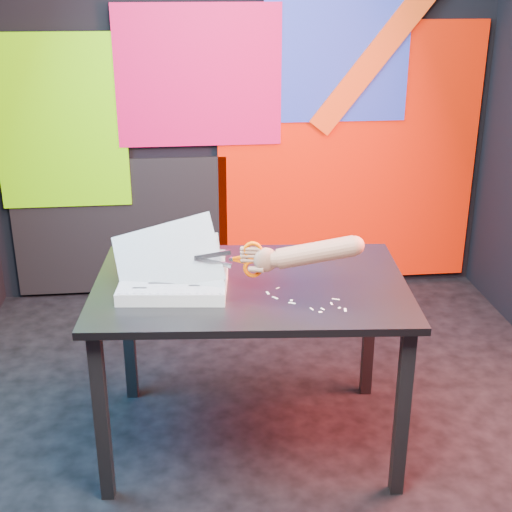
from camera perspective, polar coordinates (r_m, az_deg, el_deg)
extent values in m
cube|color=black|center=(3.34, 1.31, -13.07)|extent=(3.00, 3.00, 0.01)
cube|color=black|center=(4.26, -1.16, 14.32)|extent=(3.00, 0.01, 2.70)
cube|color=black|center=(1.38, 9.71, -2.35)|extent=(3.00, 0.01, 2.70)
cube|color=red|center=(4.43, 7.40, 7.85)|extent=(1.60, 0.02, 1.60)
cube|color=#283DBE|center=(4.29, 6.50, 15.58)|extent=(0.85, 0.02, 0.75)
cube|color=#D60B4B|center=(4.20, -4.61, 14.14)|extent=(0.95, 0.02, 0.80)
cube|color=#73F502|center=(4.30, -15.40, 10.24)|extent=(0.75, 0.02, 1.00)
cube|color=#E94111|center=(4.33, 10.67, 16.75)|extent=(0.91, 0.02, 1.11)
cube|color=black|center=(4.44, -10.73, 2.30)|extent=(1.30, 0.02, 0.85)
cube|color=#272727|center=(2.78, -12.25, -12.56)|extent=(0.05, 0.05, 0.72)
cube|color=#272727|center=(3.38, -10.18, -5.76)|extent=(0.05, 0.05, 0.72)
cube|color=#272727|center=(2.80, 11.62, -12.23)|extent=(0.05, 0.05, 0.72)
cube|color=#272727|center=(3.40, 9.05, -5.54)|extent=(0.05, 0.05, 0.72)
cube|color=#2E2E2E|center=(2.86, -0.44, -2.38)|extent=(1.31, 0.93, 0.03)
cube|color=silver|center=(2.79, -6.59, -2.30)|extent=(0.44, 0.34, 0.05)
cube|color=silver|center=(2.78, -6.61, -1.83)|extent=(0.44, 0.34, 0.00)
cube|color=silver|center=(2.78, -6.61, -1.74)|extent=(0.42, 0.33, 0.12)
cube|color=silver|center=(2.78, -6.84, -1.17)|extent=(0.41, 0.28, 0.22)
cube|color=silver|center=(2.78, -7.09, -0.17)|extent=(0.44, 0.21, 0.30)
cylinder|color=#26262D|center=(2.68, -10.90, -2.98)|extent=(0.01, 0.01, 0.00)
cylinder|color=#26262D|center=(2.68, -10.29, -2.99)|extent=(0.01, 0.01, 0.00)
cylinder|color=#26262D|center=(2.67, -9.69, -2.99)|extent=(0.01, 0.01, 0.00)
cylinder|color=#26262D|center=(2.67, -9.08, -3.00)|extent=(0.01, 0.01, 0.00)
cylinder|color=#26262D|center=(2.66, -8.47, -3.00)|extent=(0.01, 0.01, 0.00)
cylinder|color=#26262D|center=(2.66, -7.85, -3.01)|extent=(0.01, 0.01, 0.00)
cylinder|color=#26262D|center=(2.66, -7.24, -3.01)|extent=(0.01, 0.01, 0.00)
cylinder|color=#26262D|center=(2.65, -6.62, -3.02)|extent=(0.01, 0.01, 0.00)
cylinder|color=#26262D|center=(2.65, -6.01, -3.02)|extent=(0.01, 0.01, 0.00)
cylinder|color=#26262D|center=(2.65, -5.39, -3.02)|extent=(0.01, 0.01, 0.00)
cylinder|color=#26262D|center=(2.64, -4.77, -3.03)|extent=(0.01, 0.01, 0.00)
cylinder|color=#26262D|center=(2.64, -4.14, -3.03)|extent=(0.01, 0.01, 0.00)
cylinder|color=#26262D|center=(2.64, -3.52, -3.03)|extent=(0.01, 0.01, 0.00)
cylinder|color=#26262D|center=(2.64, -2.90, -3.03)|extent=(0.01, 0.01, 0.00)
cylinder|color=#26262D|center=(2.93, -9.94, -0.71)|extent=(0.01, 0.01, 0.00)
cylinder|color=#26262D|center=(2.93, -9.39, -0.71)|extent=(0.01, 0.01, 0.00)
cylinder|color=#26262D|center=(2.92, -8.83, -0.71)|extent=(0.01, 0.01, 0.00)
cylinder|color=#26262D|center=(2.92, -8.28, -0.71)|extent=(0.01, 0.01, 0.00)
cylinder|color=#26262D|center=(2.92, -7.72, -0.71)|extent=(0.01, 0.01, 0.00)
cylinder|color=#26262D|center=(2.91, -7.16, -0.71)|extent=(0.01, 0.01, 0.00)
cylinder|color=#26262D|center=(2.91, -6.60, -0.71)|extent=(0.01, 0.01, 0.00)
cylinder|color=#26262D|center=(2.90, -6.03, -0.71)|extent=(0.01, 0.01, 0.00)
cylinder|color=#26262D|center=(2.90, -5.47, -0.72)|extent=(0.01, 0.01, 0.00)
cylinder|color=#26262D|center=(2.90, -4.90, -0.72)|extent=(0.01, 0.01, 0.00)
cylinder|color=#26262D|center=(2.90, -4.34, -0.72)|extent=(0.01, 0.01, 0.00)
cylinder|color=#26262D|center=(2.89, -3.77, -0.72)|extent=(0.01, 0.01, 0.00)
cylinder|color=#26262D|center=(2.89, -3.20, -0.72)|extent=(0.01, 0.01, 0.00)
cylinder|color=#26262D|center=(2.89, -2.64, -0.72)|extent=(0.01, 0.01, 0.00)
cube|color=black|center=(2.84, -8.43, -1.36)|extent=(0.08, 0.02, 0.00)
cube|color=black|center=(2.81, -6.10, -1.54)|extent=(0.05, 0.02, 0.00)
cube|color=black|center=(2.75, -7.60, -2.16)|extent=(0.10, 0.02, 0.00)
cube|color=black|center=(2.71, -4.95, -2.36)|extent=(0.04, 0.02, 0.00)
cube|color=black|center=(2.72, -9.29, -2.52)|extent=(0.05, 0.02, 0.00)
cube|color=black|center=(2.85, -5.35, -1.11)|extent=(0.07, 0.02, 0.00)
cube|color=silver|center=(2.72, -3.49, 0.07)|extent=(0.14, 0.03, 0.05)
cube|color=silver|center=(2.73, -3.48, -0.48)|extent=(0.14, 0.03, 0.05)
cylinder|color=silver|center=(2.72, -2.00, -0.24)|extent=(0.02, 0.02, 0.01)
cube|color=#F05600|center=(2.72, -1.46, -0.38)|extent=(0.05, 0.02, 0.02)
cube|color=#F05600|center=(2.72, -1.46, -0.14)|extent=(0.05, 0.02, 0.02)
torus|color=#F05600|center=(2.70, -0.25, 0.43)|extent=(0.08, 0.03, 0.08)
torus|color=#F05600|center=(2.73, -0.25, -1.00)|extent=(0.08, 0.03, 0.08)
ellipsoid|color=brown|center=(2.71, 0.78, -0.31)|extent=(0.09, 0.06, 0.10)
cylinder|color=brown|center=(2.71, -0.25, -0.37)|extent=(0.08, 0.03, 0.02)
cylinder|color=brown|center=(2.71, -0.25, -0.02)|extent=(0.07, 0.03, 0.02)
cylinder|color=brown|center=(2.70, -0.25, 0.29)|extent=(0.06, 0.03, 0.02)
cylinder|color=brown|center=(2.70, -0.25, 0.56)|extent=(0.06, 0.03, 0.02)
cylinder|color=brown|center=(2.71, 0.04, -1.08)|extent=(0.06, 0.05, 0.03)
cylinder|color=brown|center=(2.71, 1.77, -0.26)|extent=(0.07, 0.07, 0.07)
cylinder|color=brown|center=(2.69, 4.83, 0.28)|extent=(0.31, 0.13, 0.14)
sphere|color=brown|center=(2.69, 7.90, 0.83)|extent=(0.07, 0.07, 0.07)
cube|color=silver|center=(2.80, 1.75, -2.57)|extent=(0.02, 0.01, 0.00)
cube|color=silver|center=(2.66, 6.69, -4.14)|extent=(0.01, 0.01, 0.00)
cube|color=silver|center=(2.68, 2.90, -3.78)|extent=(0.03, 0.02, 0.00)
cube|color=silver|center=(2.72, 6.40, -3.45)|extent=(0.03, 0.02, 0.00)
cube|color=silver|center=(2.64, 4.48, -4.24)|extent=(0.01, 0.02, 0.00)
cube|color=silver|center=(2.76, 0.95, -2.98)|extent=(0.01, 0.03, 0.00)
cube|color=silver|center=(2.64, 5.36, -4.24)|extent=(0.01, 0.02, 0.00)
cube|color=silver|center=(2.70, 2.85, -3.56)|extent=(0.01, 0.02, 0.00)
cube|color=silver|center=(2.72, 1.54, -3.36)|extent=(0.02, 0.03, 0.00)
cube|color=silver|center=(2.62, 5.18, -4.48)|extent=(0.01, 0.01, 0.00)
cube|color=silver|center=(2.65, 7.16, -4.30)|extent=(0.01, 0.03, 0.00)
cube|color=silver|center=(2.69, 6.06, -3.81)|extent=(0.01, 0.02, 0.00)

